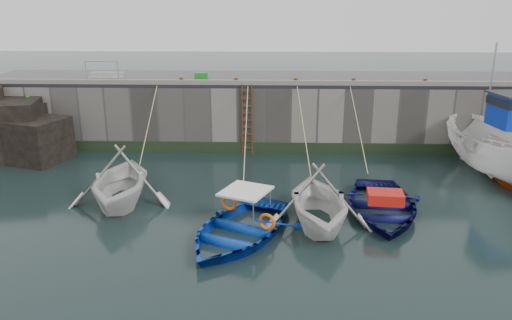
{
  "coord_description": "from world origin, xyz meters",
  "views": [
    {
      "loc": [
        -0.84,
        -12.35,
        6.72
      ],
      "look_at": [
        -1.42,
        5.04,
        1.2
      ],
      "focal_mm": 35.0,
      "sensor_mm": 36.0,
      "label": 1
    }
  ],
  "objects_px": {
    "boat_near_blue": "(238,236)",
    "boat_near_navy": "(380,212)",
    "fish_crate": "(201,76)",
    "bollard_c": "(296,81)",
    "bollard_a": "(181,81)",
    "boat_near_white": "(122,202)",
    "boat_near_blacktrim": "(317,224)",
    "bollard_d": "(353,82)",
    "bollard_e": "(425,82)",
    "ladder": "(247,120)",
    "bollard_b": "(236,81)",
    "boat_far_white": "(499,151)"
  },
  "relations": [
    {
      "from": "boat_near_blue",
      "to": "boat_near_navy",
      "type": "bearing_deg",
      "value": 46.14
    },
    {
      "from": "fish_crate",
      "to": "bollard_c",
      "type": "height_order",
      "value": "fish_crate"
    },
    {
      "from": "bollard_a",
      "to": "boat_near_navy",
      "type": "bearing_deg",
      "value": -42.21
    },
    {
      "from": "boat_near_white",
      "to": "fish_crate",
      "type": "distance_m",
      "value": 9.04
    },
    {
      "from": "boat_near_blacktrim",
      "to": "bollard_d",
      "type": "bearing_deg",
      "value": 71.14
    },
    {
      "from": "boat_near_white",
      "to": "bollard_e",
      "type": "bearing_deg",
      "value": 23.1
    },
    {
      "from": "ladder",
      "to": "bollard_c",
      "type": "xyz_separation_m",
      "value": [
        2.2,
        0.34,
        1.71
      ]
    },
    {
      "from": "boat_near_blue",
      "to": "boat_near_navy",
      "type": "height_order",
      "value": "same"
    },
    {
      "from": "boat_near_blue",
      "to": "bollard_b",
      "type": "relative_size",
      "value": 17.06
    },
    {
      "from": "fish_crate",
      "to": "bollard_d",
      "type": "height_order",
      "value": "fish_crate"
    },
    {
      "from": "boat_near_blue",
      "to": "boat_far_white",
      "type": "xyz_separation_m",
      "value": [
        10.01,
        5.67,
        1.08
      ]
    },
    {
      "from": "boat_near_white",
      "to": "fish_crate",
      "type": "bearing_deg",
      "value": 72.63
    },
    {
      "from": "ladder",
      "to": "fish_crate",
      "type": "relative_size",
      "value": 5.17
    },
    {
      "from": "boat_near_blue",
      "to": "boat_far_white",
      "type": "height_order",
      "value": "boat_far_white"
    },
    {
      "from": "bollard_b",
      "to": "bollard_d",
      "type": "distance_m",
      "value": 5.3
    },
    {
      "from": "boat_near_blacktrim",
      "to": "fish_crate",
      "type": "height_order",
      "value": "fish_crate"
    },
    {
      "from": "ladder",
      "to": "bollard_b",
      "type": "xyz_separation_m",
      "value": [
        -0.5,
        0.34,
        1.71
      ]
    },
    {
      "from": "bollard_d",
      "to": "ladder",
      "type": "bearing_deg",
      "value": -176.0
    },
    {
      "from": "boat_near_navy",
      "to": "bollard_c",
      "type": "distance_m",
      "value": 8.24
    },
    {
      "from": "fish_crate",
      "to": "bollard_e",
      "type": "relative_size",
      "value": 2.21
    },
    {
      "from": "boat_far_white",
      "to": "bollard_e",
      "type": "bearing_deg",
      "value": 115.73
    },
    {
      "from": "bollard_b",
      "to": "bollard_c",
      "type": "xyz_separation_m",
      "value": [
        2.7,
        0.0,
        0.0
      ]
    },
    {
      "from": "bollard_d",
      "to": "bollard_b",
      "type": "bearing_deg",
      "value": 180.0
    },
    {
      "from": "boat_near_white",
      "to": "bollard_b",
      "type": "xyz_separation_m",
      "value": [
        3.6,
        6.52,
        3.3
      ]
    },
    {
      "from": "boat_far_white",
      "to": "bollard_d",
      "type": "relative_size",
      "value": 24.58
    },
    {
      "from": "boat_near_navy",
      "to": "bollard_b",
      "type": "xyz_separation_m",
      "value": [
        -5.31,
        7.08,
        3.3
      ]
    },
    {
      "from": "boat_far_white",
      "to": "fish_crate",
      "type": "xyz_separation_m",
      "value": [
        -12.51,
        5.03,
        2.23
      ]
    },
    {
      "from": "bollard_e",
      "to": "ladder",
      "type": "bearing_deg",
      "value": -177.6
    },
    {
      "from": "ladder",
      "to": "bollard_b",
      "type": "bearing_deg",
      "value": 146.14
    },
    {
      "from": "boat_near_blue",
      "to": "bollard_a",
      "type": "bearing_deg",
      "value": 133.12
    },
    {
      "from": "boat_near_blacktrim",
      "to": "bollard_a",
      "type": "xyz_separation_m",
      "value": [
        -5.61,
        8.1,
        3.3
      ]
    },
    {
      "from": "boat_near_navy",
      "to": "ladder",
      "type": "bearing_deg",
      "value": 130.98
    },
    {
      "from": "bollard_a",
      "to": "bollard_d",
      "type": "height_order",
      "value": "same"
    },
    {
      "from": "bollard_e",
      "to": "boat_near_blacktrim",
      "type": "bearing_deg",
      "value": -123.64
    },
    {
      "from": "fish_crate",
      "to": "bollard_a",
      "type": "height_order",
      "value": "fish_crate"
    },
    {
      "from": "boat_near_navy",
      "to": "boat_far_white",
      "type": "relative_size",
      "value": 0.7
    },
    {
      "from": "bollard_a",
      "to": "bollard_b",
      "type": "relative_size",
      "value": 1.0
    },
    {
      "from": "boat_near_blue",
      "to": "ladder",
      "type": "bearing_deg",
      "value": 114.85
    },
    {
      "from": "boat_near_navy",
      "to": "bollard_e",
      "type": "distance_m",
      "value": 8.44
    },
    {
      "from": "boat_near_navy",
      "to": "bollard_c",
      "type": "xyz_separation_m",
      "value": [
        -2.61,
        7.08,
        3.3
      ]
    },
    {
      "from": "boat_near_blue",
      "to": "fish_crate",
      "type": "bearing_deg",
      "value": 126.86
    },
    {
      "from": "ladder",
      "to": "boat_near_white",
      "type": "height_order",
      "value": "ladder"
    },
    {
      "from": "boat_near_navy",
      "to": "boat_near_white",
      "type": "bearing_deg",
      "value": -178.11
    },
    {
      "from": "ladder",
      "to": "bollard_e",
      "type": "height_order",
      "value": "bollard_e"
    },
    {
      "from": "boat_near_white",
      "to": "bollard_e",
      "type": "relative_size",
      "value": 15.79
    },
    {
      "from": "bollard_b",
      "to": "fish_crate",
      "type": "bearing_deg",
      "value": 137.04
    },
    {
      "from": "bollard_c",
      "to": "bollard_a",
      "type": "bearing_deg",
      "value": 180.0
    },
    {
      "from": "boat_near_blacktrim",
      "to": "bollard_e",
      "type": "relative_size",
      "value": 15.27
    },
    {
      "from": "boat_near_blacktrim",
      "to": "bollard_b",
      "type": "relative_size",
      "value": 15.27
    },
    {
      "from": "boat_near_blue",
      "to": "bollard_b",
      "type": "xyz_separation_m",
      "value": [
        -0.67,
        9.0,
        3.3
      ]
    }
  ]
}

